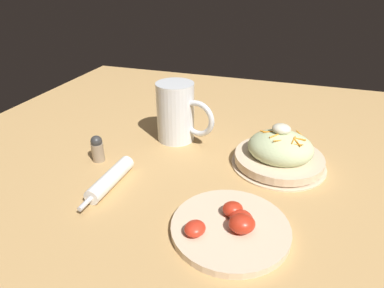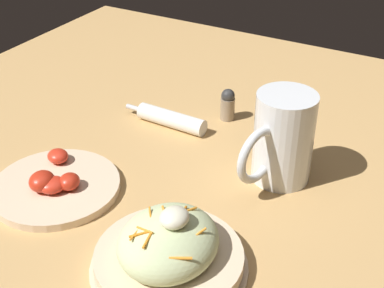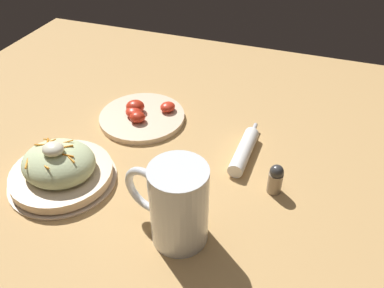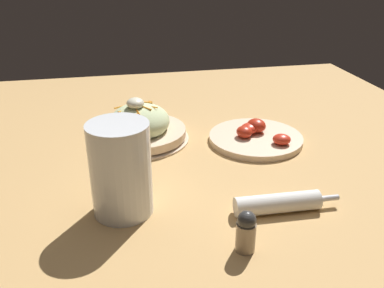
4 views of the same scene
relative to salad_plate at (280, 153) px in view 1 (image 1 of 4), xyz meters
The scene contains 6 objects.
ground_plane 0.18m from the salad_plate, 160.92° to the right, with size 1.43×1.43×0.00m, color tan.
salad_plate is the anchor object (origin of this frame).
beer_mug 0.28m from the salad_plate, 169.25° to the left, with size 0.16×0.10×0.16m.
napkin_roll 0.39m from the salad_plate, 149.16° to the right, with size 0.04×0.18×0.03m.
tomato_plate 0.26m from the salad_plate, 103.06° to the right, with size 0.21×0.21×0.04m.
salt_shaker 0.43m from the salad_plate, 164.57° to the right, with size 0.03×0.03×0.07m.
Camera 1 is at (0.18, -0.65, 0.42)m, focal length 31.10 mm.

